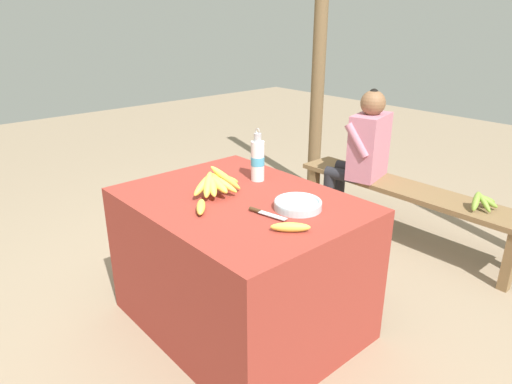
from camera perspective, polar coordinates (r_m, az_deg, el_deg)
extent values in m
plane|color=gray|center=(2.58, -1.85, -15.73)|extent=(12.00, 12.00, 0.00)
cube|color=maroon|center=(2.38, -1.95, -8.84)|extent=(1.16, 0.89, 0.72)
sphere|color=#4C381E|center=(2.26, -5.71, 1.46)|extent=(0.05, 0.05, 0.05)
ellipsoid|color=#E0C64C|center=(2.22, -6.62, 0.90)|extent=(0.08, 0.16, 0.10)
ellipsoid|color=#E0C64C|center=(2.21, -5.99, 0.92)|extent=(0.13, 0.14, 0.12)
ellipsoid|color=#E0C64C|center=(2.21, -5.50, 0.88)|extent=(0.16, 0.11, 0.11)
ellipsoid|color=#E0C64C|center=(2.22, -4.82, 1.03)|extent=(0.16, 0.04, 0.09)
ellipsoid|color=#E0C64C|center=(2.24, -4.23, 1.11)|extent=(0.16, 0.11, 0.11)
ellipsoid|color=#E0C64C|center=(2.27, -3.90, 1.73)|extent=(0.12, 0.16, 0.15)
ellipsoid|color=#E0C64C|center=(2.29, -4.15, 1.69)|extent=(0.08, 0.19, 0.11)
cylinder|color=silver|center=(2.11, 5.25, -1.66)|extent=(0.22, 0.22, 0.03)
torus|color=silver|center=(2.10, 5.27, -1.24)|extent=(0.22, 0.22, 0.02)
cylinder|color=white|center=(2.43, 0.21, 3.90)|extent=(0.07, 0.07, 0.22)
cylinder|color=#47A8D1|center=(2.43, 0.21, 3.90)|extent=(0.07, 0.07, 0.05)
cylinder|color=#ADADB2|center=(2.39, 0.21, 6.85)|extent=(0.04, 0.04, 0.04)
torus|color=#ADADB2|center=(2.38, 0.21, 7.64)|extent=(0.03, 0.01, 0.03)
ellipsoid|color=#E0C64C|center=(2.09, -6.97, -1.83)|extent=(0.15, 0.13, 0.04)
ellipsoid|color=#E0C64C|center=(1.88, 4.33, -4.41)|extent=(0.14, 0.15, 0.04)
cube|color=#BCBCC1|center=(2.01, 2.08, -2.95)|extent=(0.15, 0.05, 0.00)
cylinder|color=#472D19|center=(2.06, -0.15, -2.27)|extent=(0.06, 0.03, 0.02)
cube|color=brown|center=(3.40, 18.47, 0.27)|extent=(1.74, 0.32, 0.04)
cube|color=brown|center=(3.80, 7.27, 0.11)|extent=(0.06, 0.06, 0.37)
cube|color=brown|center=(3.11, 29.06, -7.66)|extent=(0.06, 0.06, 0.37)
cube|color=brown|center=(3.97, 9.58, 0.94)|extent=(0.06, 0.06, 0.37)
cylinder|color=#232328|center=(3.62, 9.04, -0.76)|extent=(0.09, 0.09, 0.41)
cylinder|color=#232328|center=(3.50, 11.00, 2.05)|extent=(0.31, 0.16, 0.09)
cylinder|color=#232328|center=(3.78, 10.31, 0.12)|extent=(0.09, 0.09, 0.41)
cylinder|color=#232328|center=(3.66, 12.22, 2.84)|extent=(0.31, 0.16, 0.09)
cube|color=#C67589|center=(3.47, 13.94, 5.58)|extent=(0.27, 0.38, 0.47)
cylinder|color=#C67589|center=(3.31, 12.52, 6.32)|extent=(0.21, 0.11, 0.25)
cylinder|color=#C67589|center=(3.61, 14.57, 7.35)|extent=(0.21, 0.11, 0.25)
sphere|color=brown|center=(3.40, 14.42, 10.73)|extent=(0.18, 0.18, 0.18)
sphere|color=black|center=(3.39, 14.52, 11.84)|extent=(0.07, 0.07, 0.07)
sphere|color=#4C381E|center=(3.19, 25.94, -0.76)|extent=(0.05, 0.05, 0.05)
ellipsoid|color=olive|center=(3.14, 25.79, -1.05)|extent=(0.08, 0.14, 0.12)
ellipsoid|color=olive|center=(3.15, 26.62, -1.14)|extent=(0.14, 0.08, 0.12)
ellipsoid|color=olive|center=(3.19, 26.92, -0.98)|extent=(0.15, 0.10, 0.10)
ellipsoid|color=olive|center=(3.22, 26.75, -0.78)|extent=(0.11, 0.16, 0.09)
cylinder|color=brown|center=(4.11, 7.96, 17.66)|extent=(0.12, 0.12, 2.60)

